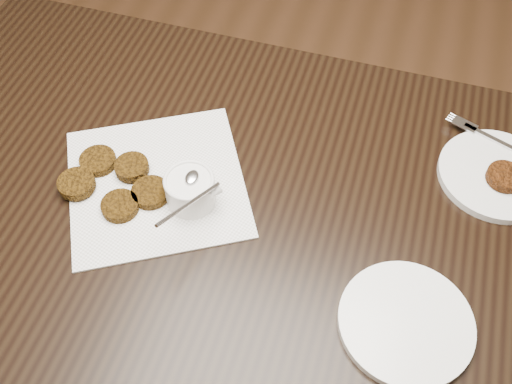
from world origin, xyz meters
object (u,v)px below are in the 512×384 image
table (231,300)px  plate_with_patty (498,172)px  plate_empty (406,323)px  sauce_ramekin (188,179)px  napkin (157,182)px

table → plate_with_patty: plate_with_patty is taller
table → plate_empty: plate_empty is taller
sauce_ramekin → plate_empty: sauce_ramekin is taller
table → plate_with_patty: size_ratio=6.58×
plate_with_patty → sauce_ramekin: bearing=-157.4°
table → plate_empty: size_ratio=6.63×
napkin → plate_empty: bearing=-16.7°
table → plate_empty: 0.52m
napkin → sauce_ramekin: (0.07, -0.02, 0.06)m
table → plate_with_patty: 0.63m
plate_empty → plate_with_patty: bearing=71.0°
table → sauce_ramekin: bearing=-173.3°
sauce_ramekin → plate_with_patty: size_ratio=0.58×
plate_empty → sauce_ramekin: bearing=162.9°
napkin → plate_empty: size_ratio=1.50×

